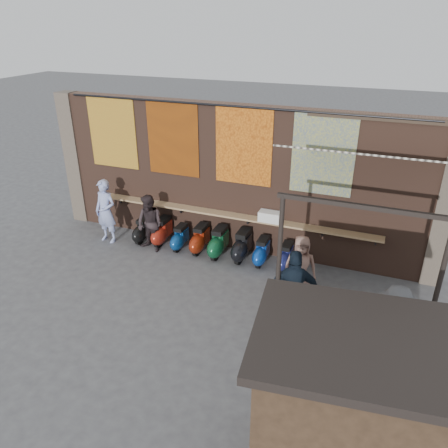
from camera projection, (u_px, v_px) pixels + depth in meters
name	position (u px, v px, depth m)	size (l,w,h in m)	color
ground	(195.00, 295.00, 10.35)	(70.00, 70.00, 0.00)	#474749
brick_wall	(235.00, 179.00, 11.75)	(10.00, 0.40, 4.00)	brown
pier_left	(76.00, 159.00, 13.44)	(0.50, 0.50, 4.00)	#4C4238
pier_right	(447.00, 207.00, 10.06)	(0.50, 0.50, 4.00)	#4C4238
eating_counter	(230.00, 215.00, 11.83)	(8.00, 0.32, 0.05)	#9E7A51
shelf_box	(270.00, 216.00, 11.37)	(0.56, 0.30, 0.27)	white
tapestry_redgold	(113.00, 133.00, 12.30)	(1.50, 0.02, 2.00)	maroon
tapestry_sun	(173.00, 139.00, 11.68)	(1.50, 0.02, 2.00)	#D1590C
tapestry_orange	(244.00, 146.00, 11.03)	(1.50, 0.02, 2.00)	orange
tapestry_multi	(323.00, 155.00, 10.38)	(1.50, 0.02, 2.00)	#284394
hang_rail	(233.00, 106.00, 10.69)	(0.06, 0.06, 9.50)	black
scooter_stool_0	(143.00, 230.00, 12.69)	(0.33, 0.74, 0.70)	black
scooter_stool_1	(163.00, 231.00, 12.54)	(0.36, 0.81, 0.77)	maroon
scooter_stool_2	(180.00, 238.00, 12.28)	(0.32, 0.72, 0.68)	navy
scooter_stool_3	(200.00, 239.00, 12.11)	(0.36, 0.81, 0.77)	maroon
scooter_stool_4	(219.00, 242.00, 11.88)	(0.39, 0.86, 0.81)	#0E4828
scooter_stool_5	(242.00, 246.00, 11.70)	(0.39, 0.86, 0.82)	black
scooter_stool_6	(262.00, 252.00, 11.52)	(0.33, 0.74, 0.71)	#0D3995
scooter_stool_7	(286.00, 257.00, 11.30)	(0.33, 0.73, 0.69)	navy
diner_left	(106.00, 211.00, 12.45)	(0.68, 0.45, 1.87)	#95A2DA
diner_right	(150.00, 224.00, 11.99)	(0.80, 0.62, 1.64)	#2B2124
shopper_navy	(294.00, 292.00, 8.86)	(1.09, 0.45, 1.86)	black
shopper_grey	(392.00, 330.00, 7.85)	(1.15, 0.66, 1.78)	#515256
shopper_tan	(300.00, 267.00, 10.04)	(0.75, 0.49, 1.54)	#936B5E
market_stall	(347.00, 418.00, 5.72)	(2.28, 1.71, 2.47)	black
stall_roof	(361.00, 341.00, 5.16)	(2.55, 1.96, 0.12)	black
stall_sign	(352.00, 341.00, 6.25)	(1.20, 0.04, 0.50)	gold
stall_shelf	(345.00, 387.00, 6.63)	(1.89, 0.10, 0.06)	#473321
awning_canvas	(374.00, 156.00, 8.42)	(3.20, 3.40, 0.03)	beige
awning_ledger	(382.00, 118.00, 9.59)	(3.30, 0.08, 0.12)	#33261C
awning_header	(364.00, 207.00, 7.37)	(3.00, 0.08, 0.08)	black
awning_post_left	(279.00, 269.00, 8.49)	(0.09, 0.09, 3.10)	black
awning_post_right	(435.00, 299.00, 7.58)	(0.09, 0.09, 3.10)	black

